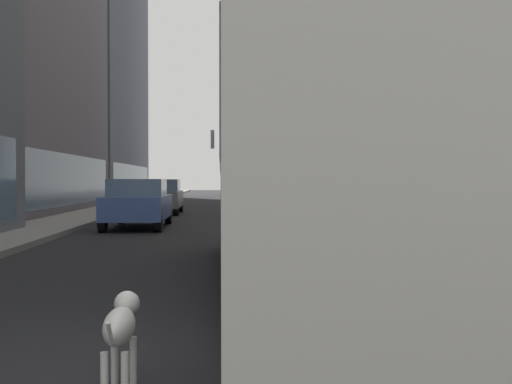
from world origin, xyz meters
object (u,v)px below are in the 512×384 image
at_px(transit_bus, 309,167).
at_px(car_blue_hatchback, 138,203).
at_px(dalmatian_dog, 121,327).
at_px(car_yellow_taxi, 321,207).
at_px(car_grey_wagon, 162,196).

height_order(transit_bus, car_blue_hatchback, transit_bus).
relative_size(transit_bus, dalmatian_dog, 11.98).
bearing_deg(transit_bus, car_yellow_taxi, 79.78).
bearing_deg(dalmatian_dog, car_grey_wagon, 94.49).
distance_m(car_yellow_taxi, dalmatian_dog, 13.87).
xyz_separation_m(transit_bus, dalmatian_dog, (-2.01, -4.51, -1.26)).
distance_m(car_yellow_taxi, car_grey_wagon, 13.20).
bearing_deg(car_yellow_taxi, car_grey_wagon, 115.11).
xyz_separation_m(transit_bus, car_grey_wagon, (-4.00, 20.83, -0.96)).
bearing_deg(car_blue_hatchback, dalmatian_dog, -83.17).
xyz_separation_m(car_yellow_taxi, dalmatian_dog, (-3.61, -13.39, -0.31)).
xyz_separation_m(car_yellow_taxi, car_blue_hatchback, (-5.60, 3.21, 0.00)).
xyz_separation_m(car_yellow_taxi, car_grey_wagon, (-5.60, 11.95, -0.00)).
relative_size(transit_bus, car_grey_wagon, 2.75).
relative_size(transit_bus, car_yellow_taxi, 2.67).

